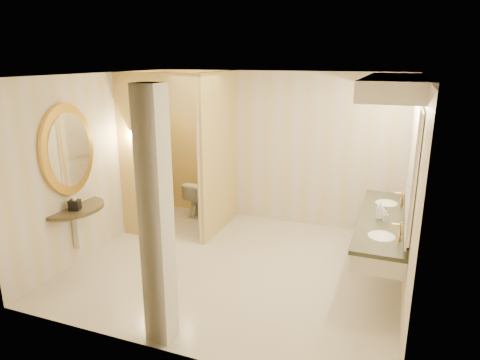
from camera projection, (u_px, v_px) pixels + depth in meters
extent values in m
plane|color=beige|center=(237.00, 266.00, 6.21)|extent=(4.50, 4.50, 0.00)
plane|color=white|center=(236.00, 75.00, 5.46)|extent=(4.50, 4.50, 0.00)
cube|color=beige|center=(277.00, 149.00, 7.63)|extent=(4.50, 0.02, 2.70)
cube|color=beige|center=(160.00, 230.00, 4.04)|extent=(4.50, 0.02, 2.70)
cube|color=beige|center=(101.00, 163.00, 6.60)|extent=(0.02, 4.00, 2.70)
cube|color=beige|center=(413.00, 195.00, 5.07)|extent=(0.02, 4.00, 2.70)
cube|color=#C9BC69|center=(219.00, 154.00, 7.23)|extent=(0.10, 1.50, 2.70)
cube|color=#C9BC69|center=(137.00, 158.00, 6.94)|extent=(0.65, 0.10, 2.70)
cube|color=#C9BC69|center=(174.00, 93.00, 6.40)|extent=(0.80, 0.10, 0.60)
cube|color=beige|center=(202.00, 175.00, 7.03)|extent=(0.35, 0.76, 2.10)
cylinder|color=gold|center=(134.00, 146.00, 6.82)|extent=(0.03, 0.03, 0.30)
cone|color=beige|center=(133.00, 134.00, 6.77)|extent=(0.14, 0.14, 0.14)
cube|color=beige|center=(383.00, 228.00, 5.70)|extent=(0.60, 2.36, 0.24)
cube|color=black|center=(384.00, 219.00, 5.67)|extent=(0.64, 2.40, 0.05)
cube|color=black|center=(407.00, 217.00, 5.56)|extent=(0.03, 2.36, 0.10)
ellipsoid|color=white|center=(381.00, 239.00, 5.10)|extent=(0.40, 0.44, 0.15)
cylinder|color=gold|center=(400.00, 231.00, 5.00)|extent=(0.03, 0.03, 0.22)
ellipsoid|color=white|center=(386.00, 206.00, 6.25)|extent=(0.40, 0.44, 0.15)
cylinder|color=gold|center=(402.00, 199.00, 6.15)|extent=(0.03, 0.03, 0.22)
cube|color=white|center=(414.00, 159.00, 5.34)|extent=(0.03, 2.36, 1.40)
cube|color=beige|center=(398.00, 86.00, 5.19)|extent=(0.75, 2.56, 0.22)
cylinder|color=black|center=(73.00, 208.00, 6.10)|extent=(0.98, 0.98, 0.05)
cube|color=beige|center=(77.00, 228.00, 6.16)|extent=(0.10, 0.10, 0.60)
cylinder|color=gold|center=(67.00, 150.00, 5.85)|extent=(0.07, 0.98, 0.98)
cylinder|color=white|center=(70.00, 150.00, 5.84)|extent=(0.02, 0.78, 0.78)
cube|color=beige|center=(156.00, 220.00, 4.27)|extent=(0.26, 0.26, 2.70)
cube|color=black|center=(75.00, 205.00, 5.94)|extent=(0.18, 0.18, 0.14)
imported|color=white|center=(200.00, 198.00, 8.18)|extent=(0.47, 0.70, 0.66)
imported|color=beige|center=(386.00, 216.00, 5.52)|extent=(0.08, 0.08, 0.14)
imported|color=silver|center=(382.00, 210.00, 5.78)|extent=(0.09, 0.09, 0.11)
imported|color=#C6B28C|center=(380.00, 210.00, 5.59)|extent=(0.12, 0.12, 0.24)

